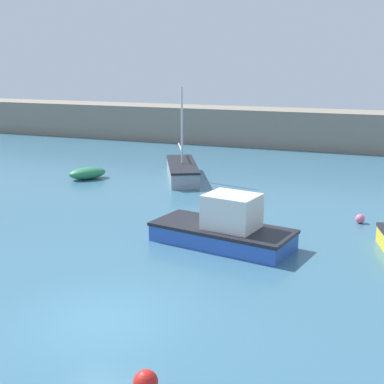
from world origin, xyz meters
name	(u,v)px	position (x,y,z in m)	size (l,w,h in m)	color
ground_plane	(102,324)	(0.00, 0.00, -0.10)	(120.00, 120.00, 0.20)	#38667F
harbor_breakwater	(304,129)	(0.00, 30.17, 1.40)	(64.55, 3.69, 2.80)	gray
sailboat_twin_hulled	(182,170)	(-4.41, 16.35, 0.47)	(3.79, 5.61, 5.08)	gray
dinghy_near_pier	(87,173)	(-9.35, 14.38, 0.33)	(2.17, 2.38, 0.65)	#287A4C
motorboat_with_cabin	(225,228)	(1.21, 6.62, 0.64)	(5.42, 3.03, 1.92)	#2D56B7
mooring_buoy_pink	(360,219)	(5.56, 11.16, 0.19)	(0.37, 0.37, 0.37)	#EA668C
mooring_buoy_red	(146,382)	(2.41, -2.38, 0.25)	(0.51, 0.51, 0.51)	red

